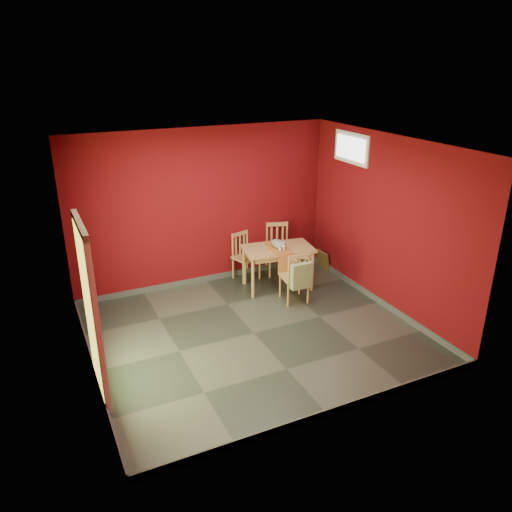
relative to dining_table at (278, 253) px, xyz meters
name	(u,v)px	position (x,y,z in m)	size (l,w,h in m)	color
ground	(254,333)	(-1.04, -1.24, -0.64)	(4.50, 4.50, 0.00)	#2D342D
room_shell	(254,330)	(-1.04, -1.24, -0.59)	(4.50, 4.50, 4.50)	#5D090E
doorway	(90,307)	(-3.27, -1.64, 0.49)	(0.06, 1.01, 2.13)	#B7D838
window	(351,148)	(1.19, -0.24, 1.71)	(0.05, 0.90, 0.50)	white
outlet_plate	(286,251)	(0.56, 0.75, -0.34)	(0.08, 0.01, 0.12)	silver
dining_table	(278,253)	(0.00, 0.00, 0.00)	(1.26, 0.85, 0.73)	#AC8250
table_runner	(281,253)	(0.00, -0.11, 0.04)	(0.43, 0.73, 0.35)	#A45A2A
chair_far_left	(245,256)	(-0.36, 0.58, -0.21)	(0.49, 0.49, 0.85)	#AC8250
chair_far_right	(278,248)	(0.30, 0.56, -0.16)	(0.55, 0.55, 0.93)	#AC8250
chair_near	(295,276)	(0.00, -0.61, -0.19)	(0.45, 0.45, 0.87)	#AC8250
tote_bag	(301,276)	(-0.01, -0.82, -0.09)	(0.35, 0.20, 0.49)	#7D8C5A
cat	(278,242)	(0.00, 0.00, 0.19)	(0.20, 0.38, 0.19)	slate
picture_frame	(323,260)	(1.15, 0.34, -0.47)	(0.11, 0.34, 0.34)	brown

